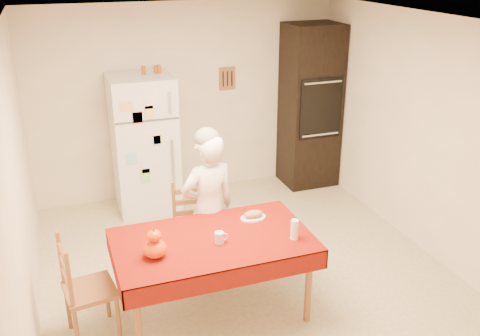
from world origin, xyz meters
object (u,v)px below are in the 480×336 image
oven_cabinet (310,106)px  chair_far (194,225)px  pumpkin_lower (155,249)px  bread_plate (253,218)px  wine_glass (294,229)px  coffee_mug (219,238)px  refrigerator (144,144)px  chair_left (81,286)px  dining_table (213,246)px  seated_woman (209,209)px

oven_cabinet → chair_far: size_ratio=2.32×
chair_far → pumpkin_lower: chair_far is taller
bread_plate → chair_far: bearing=129.2°
oven_cabinet → wine_glass: (-1.47, -2.65, -0.25)m
wine_glass → coffee_mug: bearing=167.1°
refrigerator → pumpkin_lower: (-0.37, -2.49, -0.01)m
chair_left → chair_far: bearing=-66.0°
chair_left → wine_glass: bearing=-106.5°
refrigerator → coffee_mug: refrigerator is taller
dining_table → wine_glass: size_ratio=9.66×
chair_far → chair_left: same height
chair_left → pumpkin_lower: chair_left is taller
seated_woman → coffee_mug: size_ratio=15.17×
seated_woman → refrigerator: bearing=-90.7°
coffee_mug → bread_plate: 0.53m
seated_woman → wine_glass: (0.53, -0.80, 0.09)m
chair_far → pumpkin_lower: size_ratio=4.84×
dining_table → bread_plate: bread_plate is taller
coffee_mug → dining_table: bearing=111.2°
seated_woman → bread_plate: size_ratio=6.32×
coffee_mug → bread_plate: bearing=36.3°
refrigerator → pumpkin_lower: 2.52m
chair_left → wine_glass: chair_left is taller
pumpkin_lower → oven_cabinet: bearing=43.7°
dining_table → chair_far: 0.78m
dining_table → seated_woman: (0.13, 0.57, 0.07)m
refrigerator → chair_left: 2.54m
oven_cabinet → dining_table: oven_cabinet is taller
chair_far → bread_plate: size_ratio=3.96×
seated_woman → coffee_mug: 0.66m
seated_woman → pumpkin_lower: seated_woman is taller
dining_table → chair_left: chair_left is taller
chair_far → bread_plate: bearing=-45.2°
seated_woman → bread_plate: 0.47m
bread_plate → pumpkin_lower: bearing=-160.5°
chair_far → seated_woman: seated_woman is taller
coffee_mug → chair_left: bearing=173.4°
refrigerator → bread_plate: (0.61, -2.14, -0.08)m
chair_left → wine_glass: 1.83m
chair_far → coffee_mug: bearing=-84.3°
oven_cabinet → wine_glass: size_ratio=12.50×
dining_table → coffee_mug: 0.15m
coffee_mug → oven_cabinet: bearing=50.0°
refrigerator → chair_left: refrigerator is taller
refrigerator → bread_plate: 2.23m
oven_cabinet → wine_glass: bearing=-119.0°
chair_far → chair_left: size_ratio=1.00×
chair_left → pumpkin_lower: bearing=-113.3°
chair_left → bread_plate: 1.61m
chair_left → oven_cabinet: bearing=-61.5°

